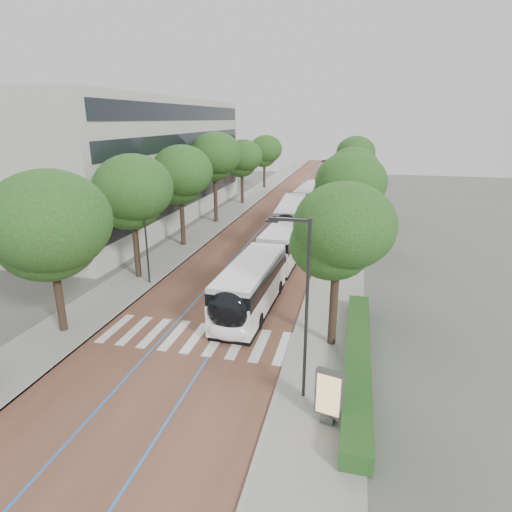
{
  "coord_description": "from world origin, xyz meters",
  "views": [
    {
      "loc": [
        8.45,
        -19.13,
        11.79
      ],
      "look_at": [
        1.79,
        9.17,
        2.4
      ],
      "focal_mm": 30.0,
      "sensor_mm": 36.0,
      "label": 1
    }
  ],
  "objects": [
    {
      "name": "road",
      "position": [
        0.0,
        40.0,
        0.01
      ],
      "size": [
        11.0,
        140.0,
        0.02
      ],
      "primitive_type": "cube",
      "color": "brown",
      "rests_on": "ground"
    },
    {
      "name": "lane_line_right",
      "position": [
        1.6,
        40.0,
        0.02
      ],
      "size": [
        0.12,
        126.0,
        0.01
      ],
      "primitive_type": "cube",
      "color": "blue",
      "rests_on": "road"
    },
    {
      "name": "streetlight_far",
      "position": [
        6.62,
        22.0,
        4.82
      ],
      "size": [
        1.82,
        0.2,
        8.0
      ],
      "color": "#29292B",
      "rests_on": "sidewalk_right"
    },
    {
      "name": "sidewalk_right",
      "position": [
        7.5,
        40.0,
        0.06
      ],
      "size": [
        4.0,
        140.0,
        0.12
      ],
      "primitive_type": "cube",
      "color": "gray",
      "rests_on": "ground"
    },
    {
      "name": "trees_right",
      "position": [
        7.7,
        22.93,
        6.33
      ],
      "size": [
        5.47,
        47.25,
        8.89
      ],
      "color": "black",
      "rests_on": "ground"
    },
    {
      "name": "lane_line_left",
      "position": [
        -1.6,
        40.0,
        0.02
      ],
      "size": [
        0.12,
        126.0,
        0.01
      ],
      "primitive_type": "cube",
      "color": "blue",
      "rests_on": "road"
    },
    {
      "name": "kerb_right",
      "position": [
        5.6,
        40.0,
        0.06
      ],
      "size": [
        0.2,
        140.0,
        0.14
      ],
      "primitive_type": "cube",
      "color": "gray",
      "rests_on": "ground"
    },
    {
      "name": "kerb_left",
      "position": [
        -5.6,
        40.0,
        0.06
      ],
      "size": [
        0.2,
        140.0,
        0.14
      ],
      "primitive_type": "cube",
      "color": "gray",
      "rests_on": "ground"
    },
    {
      "name": "office_building",
      "position": [
        -19.47,
        28.0,
        7.0
      ],
      "size": [
        18.11,
        40.0,
        14.0
      ],
      "color": "#B3B1A6",
      "rests_on": "ground"
    },
    {
      "name": "bus_queued_1",
      "position": [
        2.38,
        37.78,
        1.62
      ],
      "size": [
        3.29,
        12.53,
        3.2
      ],
      "rotation": [
        0.0,
        0.0,
        -0.06
      ],
      "color": "white",
      "rests_on": "ground"
    },
    {
      "name": "ad_panel",
      "position": [
        7.98,
        -4.5,
        1.35
      ],
      "size": [
        1.17,
        0.57,
        2.35
      ],
      "rotation": [
        0.0,
        0.0,
        -0.24
      ],
      "color": "#59595B",
      "rests_on": "sidewalk_right"
    },
    {
      "name": "zebra_crossing",
      "position": [
        0.2,
        1.0,
        0.03
      ],
      "size": [
        10.55,
        3.6,
        0.01
      ],
      "color": "silver",
      "rests_on": "ground"
    },
    {
      "name": "bus_queued_0",
      "position": [
        1.78,
        25.52,
        1.62
      ],
      "size": [
        3.23,
        12.52,
        3.2
      ],
      "rotation": [
        0.0,
        0.0,
        0.06
      ],
      "color": "white",
      "rests_on": "ground"
    },
    {
      "name": "ground",
      "position": [
        0.0,
        0.0,
        0.0
      ],
      "size": [
        160.0,
        160.0,
        0.0
      ],
      "primitive_type": "plane",
      "color": "#51544C",
      "rests_on": "ground"
    },
    {
      "name": "sidewalk_left",
      "position": [
        -7.5,
        40.0,
        0.06
      ],
      "size": [
        4.0,
        140.0,
        0.12
      ],
      "primitive_type": "cube",
      "color": "gray",
      "rests_on": "ground"
    },
    {
      "name": "lamp_post_left",
      "position": [
        -6.1,
        8.0,
        4.12
      ],
      "size": [
        0.14,
        0.14,
        8.0
      ],
      "primitive_type": "cylinder",
      "color": "#29292B",
      "rests_on": "sidewalk_left"
    },
    {
      "name": "lead_bus",
      "position": [
        2.53,
        9.07,
        1.63
      ],
      "size": [
        3.17,
        18.47,
        3.2
      ],
      "rotation": [
        0.0,
        0.0,
        -0.04
      ],
      "color": "black",
      "rests_on": "ground"
    },
    {
      "name": "streetlight_near",
      "position": [
        6.62,
        -3.0,
        4.82
      ],
      "size": [
        1.82,
        0.2,
        8.0
      ],
      "color": "#29292B",
      "rests_on": "sidewalk_right"
    },
    {
      "name": "hedge",
      "position": [
        9.1,
        0.0,
        0.52
      ],
      "size": [
        1.2,
        14.0,
        0.8
      ],
      "primitive_type": "cube",
      "color": "#194317",
      "rests_on": "sidewalk_right"
    },
    {
      "name": "trees_left",
      "position": [
        -7.5,
        22.42,
        6.4
      ],
      "size": [
        6.44,
        61.0,
        9.81
      ],
      "color": "black",
      "rests_on": "ground"
    }
  ]
}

